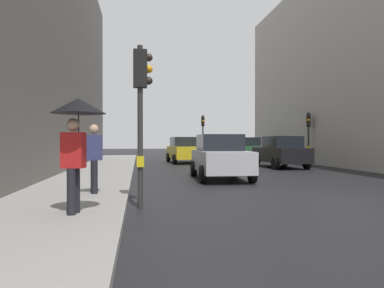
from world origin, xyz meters
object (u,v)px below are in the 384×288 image
at_px(car_dark_suv, 281,152).
at_px(car_green_estate, 247,149).
at_px(traffic_light_near_left, 141,96).
at_px(car_yellow_taxi, 184,150).
at_px(pedestrian_with_grey_backpack, 92,154).
at_px(traffic_light_far_median, 203,128).
at_px(traffic_light_mid_street, 308,128).
at_px(pedestrian_with_umbrella, 77,123).
at_px(car_silver_hatchback, 220,157).

xyz_separation_m(car_dark_suv, car_green_estate, (0.38, 7.80, 0.00)).
bearing_deg(traffic_light_near_left, car_yellow_taxi, 79.68).
distance_m(car_yellow_taxi, pedestrian_with_grey_backpack, 15.62).
xyz_separation_m(traffic_light_far_median, car_dark_suv, (2.46, -11.27, -1.68)).
bearing_deg(traffic_light_mid_street, pedestrian_with_umbrella, -128.33).
relative_size(car_green_estate, pedestrian_with_grey_backpack, 2.44).
xyz_separation_m(traffic_light_mid_street, car_yellow_taxi, (-7.64, 2.76, -1.43)).
xyz_separation_m(car_green_estate, pedestrian_with_umbrella, (-9.39, -20.37, 0.96)).
distance_m(car_green_estate, pedestrian_with_grey_backpack, 20.06).
bearing_deg(traffic_light_near_left, pedestrian_with_grey_backpack, 131.24).
height_order(traffic_light_near_left, car_dark_suv, traffic_light_near_left).
height_order(traffic_light_mid_street, car_green_estate, traffic_light_mid_street).
relative_size(traffic_light_near_left, car_silver_hatchback, 0.86).
distance_m(car_green_estate, pedestrian_with_umbrella, 22.45).
relative_size(car_yellow_taxi, pedestrian_with_grey_backpack, 2.44).
relative_size(traffic_light_far_median, pedestrian_with_grey_backpack, 2.09).
distance_m(car_silver_hatchback, pedestrian_with_grey_backpack, 6.24).
distance_m(pedestrian_with_umbrella, pedestrian_with_grey_backpack, 2.76).
height_order(car_dark_suv, pedestrian_with_umbrella, pedestrian_with_umbrella).
bearing_deg(car_dark_suv, pedestrian_with_grey_backpack, -132.53).
bearing_deg(car_yellow_taxi, pedestrian_with_grey_backpack, -105.74).
distance_m(car_yellow_taxi, pedestrian_with_umbrella, 18.22).
bearing_deg(car_green_estate, traffic_light_far_median, 129.28).
distance_m(traffic_light_near_left, car_green_estate, 20.86).
height_order(traffic_light_mid_street, pedestrian_with_umbrella, traffic_light_mid_street).
relative_size(traffic_light_mid_street, pedestrian_with_umbrella, 1.56).
bearing_deg(car_dark_suv, car_green_estate, 87.23).
bearing_deg(car_dark_suv, car_silver_hatchback, -130.84).
bearing_deg(car_silver_hatchback, car_dark_suv, 49.16).
distance_m(traffic_light_mid_street, pedestrian_with_grey_backpack, 17.11).
height_order(car_dark_suv, car_green_estate, same).
bearing_deg(traffic_light_mid_street, car_dark_suv, -139.68).
bearing_deg(car_green_estate, pedestrian_with_umbrella, -114.76).
bearing_deg(traffic_light_mid_street, car_silver_hatchback, -133.83).
distance_m(traffic_light_far_median, car_dark_suv, 11.66).
xyz_separation_m(traffic_light_near_left, car_yellow_taxi, (2.99, 16.45, -1.63)).
height_order(traffic_light_far_median, car_dark_suv, traffic_light_far_median).
relative_size(traffic_light_mid_street, traffic_light_far_median, 0.90).
relative_size(car_dark_suv, pedestrian_with_grey_backpack, 2.42).
bearing_deg(pedestrian_with_umbrella, traffic_light_near_left, 46.76).
distance_m(traffic_light_near_left, pedestrian_with_umbrella, 1.86).
bearing_deg(traffic_light_near_left, car_green_estate, 66.75).
height_order(traffic_light_near_left, traffic_light_far_median, traffic_light_far_median).
bearing_deg(car_silver_hatchback, traffic_light_mid_street, 46.17).
bearing_deg(traffic_light_near_left, car_dark_suv, 55.30).
relative_size(car_yellow_taxi, car_dark_suv, 1.01).
bearing_deg(pedestrian_with_grey_backpack, traffic_light_near_left, -48.76).
distance_m(traffic_light_near_left, pedestrian_with_grey_backpack, 2.32).
height_order(car_green_estate, car_silver_hatchback, same).
height_order(car_yellow_taxi, pedestrian_with_grey_backpack, pedestrian_with_grey_backpack).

